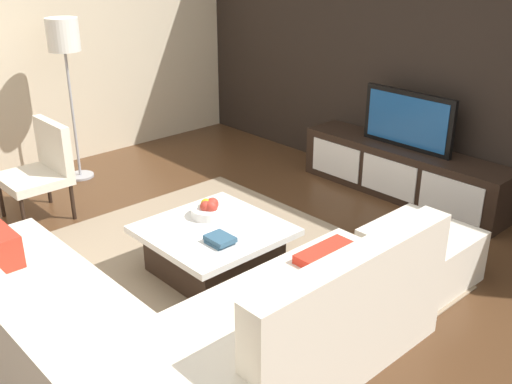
# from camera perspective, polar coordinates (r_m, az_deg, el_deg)

# --- Properties ---
(ground_plane) EXTENTS (14.00, 14.00, 0.00)m
(ground_plane) POSITION_cam_1_polar(r_m,az_deg,el_deg) (4.51, -4.14, -8.55)
(ground_plane) COLOR #4C301C
(feature_wall_back) EXTENTS (6.40, 0.12, 2.80)m
(feature_wall_back) POSITION_cam_1_polar(r_m,az_deg,el_deg) (5.97, 16.63, 12.95)
(feature_wall_back) COLOR black
(feature_wall_back) RESTS_ON ground
(side_wall_left) EXTENTS (0.12, 5.20, 2.80)m
(side_wall_left) POSITION_cam_1_polar(r_m,az_deg,el_deg) (6.80, -20.74, 13.60)
(side_wall_left) COLOR beige
(side_wall_left) RESTS_ON ground
(area_rug) EXTENTS (2.97, 2.74, 0.01)m
(area_rug) POSITION_cam_1_polar(r_m,az_deg,el_deg) (4.58, -4.93, -8.00)
(area_rug) COLOR gray
(area_rug) RESTS_ON ground
(media_console) EXTENTS (2.16, 0.47, 0.50)m
(media_console) POSITION_cam_1_polar(r_m,az_deg,el_deg) (6.02, 13.86, 1.91)
(media_console) COLOR black
(media_console) RESTS_ON ground
(television) EXTENTS (0.96, 0.06, 0.55)m
(television) POSITION_cam_1_polar(r_m,az_deg,el_deg) (5.85, 14.36, 6.70)
(television) COLOR black
(television) RESTS_ON media_console
(sectional_couch) EXTENTS (2.52, 2.41, 0.84)m
(sectional_couch) POSITION_cam_1_polar(r_m,az_deg,el_deg) (3.57, -9.85, -12.77)
(sectional_couch) COLOR beige
(sectional_couch) RESTS_ON ground
(coffee_table) EXTENTS (0.96, 0.96, 0.38)m
(coffee_table) POSITION_cam_1_polar(r_m,az_deg,el_deg) (4.53, -4.02, -5.44)
(coffee_table) COLOR black
(coffee_table) RESTS_ON ground
(accent_chair_near) EXTENTS (0.58, 0.53, 0.87)m
(accent_chair_near) POSITION_cam_1_polar(r_m,az_deg,el_deg) (5.68, -19.81, 2.45)
(accent_chair_near) COLOR black
(accent_chair_near) RESTS_ON ground
(floor_lamp) EXTENTS (0.32, 0.32, 1.66)m
(floor_lamp) POSITION_cam_1_polar(r_m,az_deg,el_deg) (6.31, -17.91, 13.23)
(floor_lamp) COLOR #A5A5AA
(floor_lamp) RESTS_ON ground
(ottoman) EXTENTS (0.70, 0.70, 0.40)m
(ottoman) POSITION_cam_1_polar(r_m,az_deg,el_deg) (4.60, 15.44, -5.83)
(ottoman) COLOR beige
(ottoman) RESTS_ON ground
(fruit_bowl) EXTENTS (0.28, 0.28, 0.14)m
(fruit_bowl) POSITION_cam_1_polar(r_m,az_deg,el_deg) (4.61, -4.52, -1.68)
(fruit_bowl) COLOR silver
(fruit_bowl) RESTS_ON coffee_table
(book_stack) EXTENTS (0.20, 0.16, 0.05)m
(book_stack) POSITION_cam_1_polar(r_m,az_deg,el_deg) (4.21, -3.48, -4.59)
(book_stack) COLOR #2D516B
(book_stack) RESTS_ON coffee_table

